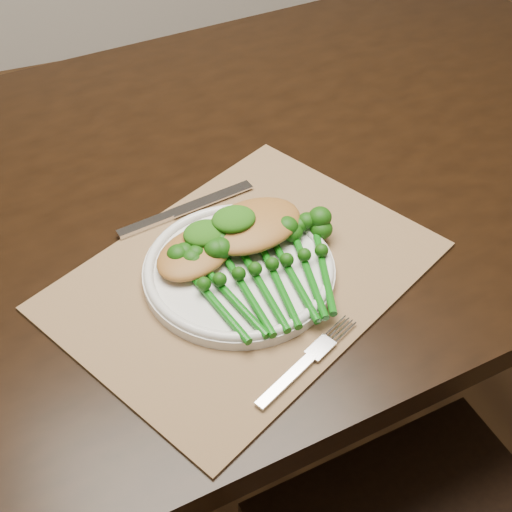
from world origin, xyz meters
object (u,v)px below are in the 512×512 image
object	(u,v)px
placemat	(245,275)
chicken_fillet_left	(196,252)
dining_table	(224,338)
dinner_plate	(239,269)
broccolini_bundle	(270,285)

from	to	relation	value
placemat	chicken_fillet_left	world-z (taller)	chicken_fillet_left
chicken_fillet_left	placemat	bearing A→B (deg)	-61.98
chicken_fillet_left	dining_table	bearing A→B (deg)	34.04
placemat	dinner_plate	world-z (taller)	dinner_plate
placemat	chicken_fillet_left	bearing A→B (deg)	120.70
dining_table	placemat	world-z (taller)	placemat
dining_table	placemat	xyz separation A→B (m)	(-0.03, -0.21, 0.37)
dining_table	chicken_fillet_left	size ratio (longest dim) A/B	14.68
dining_table	broccolini_bundle	world-z (taller)	broccolini_bundle
placemat	broccolini_bundle	world-z (taller)	broccolini_bundle
placemat	dining_table	bearing A→B (deg)	54.60
broccolini_bundle	dinner_plate	bearing A→B (deg)	116.38
dining_table	dinner_plate	distance (m)	0.44
dinner_plate	chicken_fillet_left	distance (m)	0.06
dinner_plate	chicken_fillet_left	bearing A→B (deg)	143.66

